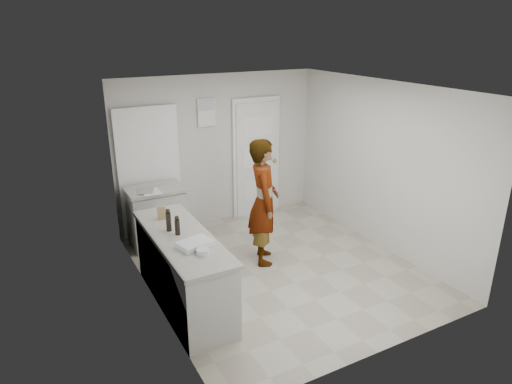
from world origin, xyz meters
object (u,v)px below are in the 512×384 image
spice_jar (165,211)px  oil_cruet_a (177,226)px  person (264,202)px  oil_cruet_b (168,220)px  baking_dish (195,244)px  cake_mix_box (162,213)px  egg_bowl (203,251)px

spice_jar → oil_cruet_a: (-0.06, -0.65, 0.07)m
person → oil_cruet_a: (-1.42, -0.49, 0.14)m
oil_cruet_b → baking_dish: size_ratio=0.69×
oil_cruet_a → oil_cruet_b: size_ratio=0.85×
cake_mix_box → baking_dish: (0.09, -0.91, -0.06)m
person → egg_bowl: 1.71m
cake_mix_box → oil_cruet_a: (0.03, -0.53, 0.03)m
oil_cruet_b → spice_jar: bearing=77.0°
cake_mix_box → spice_jar: (0.09, 0.12, -0.04)m
cake_mix_box → oil_cruet_a: oil_cruet_a is taller
person → egg_bowl: (-1.34, -1.07, 0.05)m
egg_bowl → oil_cruet_b: bearing=100.3°
oil_cruet_a → oil_cruet_b: oil_cruet_b is taller
person → baking_dish: size_ratio=4.43×
baking_dish → egg_bowl: baking_dish is taller
spice_jar → oil_cruet_b: size_ratio=0.30×
baking_dish → oil_cruet_b: bearing=102.9°
cake_mix_box → spice_jar: 0.15m
oil_cruet_b → egg_bowl: (0.13, -0.73, -0.11)m
cake_mix_box → egg_bowl: cake_mix_box is taller
spice_jar → oil_cruet_b: (-0.11, -0.50, 0.09)m
egg_bowl → baking_dish: bearing=93.2°
cake_mix_box → person: bearing=15.5°
cake_mix_box → baking_dish: bearing=-67.3°
oil_cruet_a → egg_bowl: (0.08, -0.58, -0.09)m
cake_mix_box → oil_cruet_a: 0.53m
person → oil_cruet_b: bearing=125.7°
baking_dish → egg_bowl: bearing=-86.8°
person → oil_cruet_a: size_ratio=7.58×
spice_jar → oil_cruet_a: oil_cruet_a is taller
person → oil_cruet_a: person is taller
oil_cruet_a → oil_cruet_b: (-0.06, 0.15, 0.02)m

